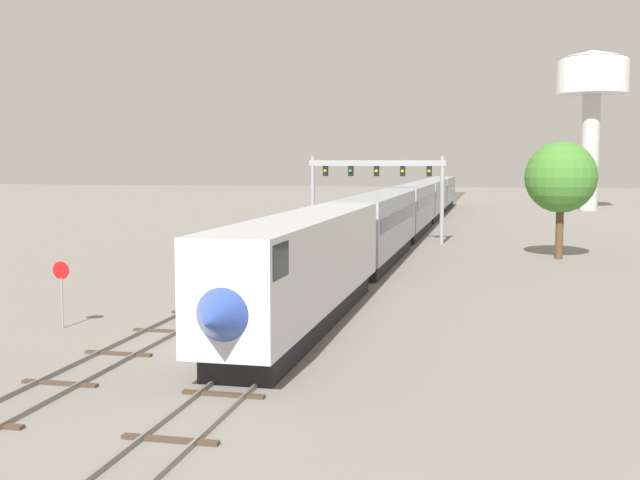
{
  "coord_description": "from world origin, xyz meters",
  "views": [
    {
      "loc": [
        9.91,
        -27.99,
        7.07
      ],
      "look_at": [
        1.0,
        12.0,
        3.0
      ],
      "focal_mm": 43.96,
      "sensor_mm": 36.0,
      "label": 1
    }
  ],
  "objects_px": {
    "passenger_train": "(412,208)",
    "trackside_tree_left": "(561,178)",
    "signal_gantry": "(376,179)",
    "water_tower": "(592,84)",
    "stop_sign": "(62,285)"
  },
  "relations": [
    {
      "from": "passenger_train",
      "to": "signal_gantry",
      "type": "relative_size",
      "value": 9.17
    },
    {
      "from": "signal_gantry",
      "to": "passenger_train",
      "type": "bearing_deg",
      "value": 75.65
    },
    {
      "from": "passenger_train",
      "to": "water_tower",
      "type": "xyz_separation_m",
      "value": [
        21.55,
        44.65,
        15.87
      ]
    },
    {
      "from": "signal_gantry",
      "to": "water_tower",
      "type": "bearing_deg",
      "value": 66.0
    },
    {
      "from": "stop_sign",
      "to": "water_tower",
      "type": "bearing_deg",
      "value": 71.1
    },
    {
      "from": "signal_gantry",
      "to": "stop_sign",
      "type": "bearing_deg",
      "value": -101.33
    },
    {
      "from": "signal_gantry",
      "to": "trackside_tree_left",
      "type": "relative_size",
      "value": 1.41
    },
    {
      "from": "passenger_train",
      "to": "trackside_tree_left",
      "type": "bearing_deg",
      "value": -54.47
    },
    {
      "from": "passenger_train",
      "to": "signal_gantry",
      "type": "distance_m",
      "value": 9.56
    },
    {
      "from": "water_tower",
      "to": "trackside_tree_left",
      "type": "relative_size",
      "value": 2.72
    },
    {
      "from": "water_tower",
      "to": "stop_sign",
      "type": "bearing_deg",
      "value": -108.9
    },
    {
      "from": "water_tower",
      "to": "stop_sign",
      "type": "height_order",
      "value": "water_tower"
    },
    {
      "from": "passenger_train",
      "to": "trackside_tree_left",
      "type": "xyz_separation_m",
      "value": [
        12.62,
        -17.68,
        3.36
      ]
    },
    {
      "from": "water_tower",
      "to": "stop_sign",
      "type": "xyz_separation_m",
      "value": [
        -31.55,
        -92.13,
        -16.61
      ]
    },
    {
      "from": "signal_gantry",
      "to": "water_tower",
      "type": "xyz_separation_m",
      "value": [
        23.8,
        53.45,
        12.87
      ]
    }
  ]
}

